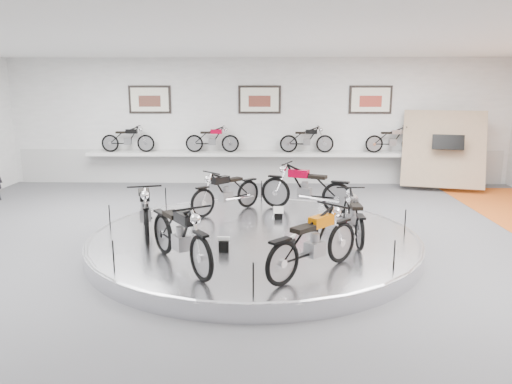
{
  "coord_description": "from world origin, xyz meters",
  "views": [
    {
      "loc": [
        0.25,
        -9.08,
        3.18
      ],
      "look_at": [
        0.03,
        0.6,
        1.08
      ],
      "focal_mm": 35.0,
      "sensor_mm": 36.0,
      "label": 1
    }
  ],
  "objects_px": {
    "shelf": "(259,154)",
    "bike_b": "(226,191)",
    "bike_c": "(145,208)",
    "bike_d": "(180,234)",
    "bike_a": "(306,187)",
    "display_platform": "(254,241)",
    "bike_f": "(353,215)",
    "bike_e": "(314,241)"
  },
  "relations": [
    {
      "from": "bike_a",
      "to": "bike_f",
      "type": "bearing_deg",
      "value": 131.85
    },
    {
      "from": "display_platform",
      "to": "bike_b",
      "type": "height_order",
      "value": "bike_b"
    },
    {
      "from": "bike_d",
      "to": "bike_f",
      "type": "xyz_separation_m",
      "value": [
        3.0,
        1.5,
        -0.07
      ]
    },
    {
      "from": "display_platform",
      "to": "bike_f",
      "type": "bearing_deg",
      "value": -8.81
    },
    {
      "from": "bike_e",
      "to": "bike_f",
      "type": "xyz_separation_m",
      "value": [
        0.9,
        1.76,
        -0.05
      ]
    },
    {
      "from": "bike_a",
      "to": "bike_f",
      "type": "xyz_separation_m",
      "value": [
        0.73,
        -2.17,
        -0.08
      ]
    },
    {
      "from": "bike_c",
      "to": "bike_a",
      "type": "bearing_deg",
      "value": 105.53
    },
    {
      "from": "bike_b",
      "to": "bike_c",
      "type": "height_order",
      "value": "bike_c"
    },
    {
      "from": "display_platform",
      "to": "bike_a",
      "type": "bearing_deg",
      "value": 58.66
    },
    {
      "from": "shelf",
      "to": "bike_d",
      "type": "xyz_separation_m",
      "value": [
        -1.13,
        -8.19,
        -0.16
      ]
    },
    {
      "from": "display_platform",
      "to": "bike_a",
      "type": "height_order",
      "value": "bike_a"
    },
    {
      "from": "bike_b",
      "to": "bike_f",
      "type": "bearing_deg",
      "value": 97.5
    },
    {
      "from": "bike_a",
      "to": "bike_f",
      "type": "relative_size",
      "value": 1.18
    },
    {
      "from": "display_platform",
      "to": "bike_b",
      "type": "bearing_deg",
      "value": 111.95
    },
    {
      "from": "display_platform",
      "to": "bike_c",
      "type": "distance_m",
      "value": 2.22
    },
    {
      "from": "display_platform",
      "to": "bike_f",
      "type": "height_order",
      "value": "bike_f"
    },
    {
      "from": "bike_a",
      "to": "shelf",
      "type": "bearing_deg",
      "value": -52.66
    },
    {
      "from": "shelf",
      "to": "bike_c",
      "type": "relative_size",
      "value": 6.04
    },
    {
      "from": "bike_f",
      "to": "bike_b",
      "type": "bearing_deg",
      "value": 51.31
    },
    {
      "from": "bike_a",
      "to": "bike_f",
      "type": "distance_m",
      "value": 2.29
    },
    {
      "from": "bike_b",
      "to": "bike_c",
      "type": "relative_size",
      "value": 0.93
    },
    {
      "from": "shelf",
      "to": "bike_b",
      "type": "xyz_separation_m",
      "value": [
        -0.68,
        -4.71,
        -0.2
      ]
    },
    {
      "from": "shelf",
      "to": "bike_b",
      "type": "relative_size",
      "value": 6.49
    },
    {
      "from": "bike_a",
      "to": "bike_b",
      "type": "bearing_deg",
      "value": 29.05
    },
    {
      "from": "shelf",
      "to": "bike_a",
      "type": "height_order",
      "value": "bike_a"
    },
    {
      "from": "bike_d",
      "to": "bike_c",
      "type": "bearing_deg",
      "value": 175.84
    },
    {
      "from": "bike_c",
      "to": "bike_d",
      "type": "xyz_separation_m",
      "value": [
        0.99,
        -1.72,
        0.01
      ]
    },
    {
      "from": "bike_c",
      "to": "bike_d",
      "type": "height_order",
      "value": "bike_d"
    },
    {
      "from": "bike_e",
      "to": "shelf",
      "type": "bearing_deg",
      "value": 51.43
    },
    {
      "from": "shelf",
      "to": "bike_e",
      "type": "height_order",
      "value": "bike_e"
    },
    {
      "from": "bike_b",
      "to": "bike_f",
      "type": "height_order",
      "value": "bike_b"
    },
    {
      "from": "bike_d",
      "to": "bike_b",
      "type": "bearing_deg",
      "value": 138.72
    },
    {
      "from": "bike_a",
      "to": "bike_c",
      "type": "relative_size",
      "value": 1.04
    },
    {
      "from": "display_platform",
      "to": "bike_b",
      "type": "xyz_separation_m",
      "value": [
        -0.68,
        1.69,
        0.65
      ]
    },
    {
      "from": "bike_a",
      "to": "bike_c",
      "type": "bearing_deg",
      "value": 54.0
    },
    {
      "from": "bike_d",
      "to": "bike_e",
      "type": "height_order",
      "value": "bike_d"
    },
    {
      "from": "display_platform",
      "to": "bike_a",
      "type": "xyz_separation_m",
      "value": [
        1.14,
        1.88,
        0.7
      ]
    },
    {
      "from": "shelf",
      "to": "bike_b",
      "type": "height_order",
      "value": "bike_b"
    },
    {
      "from": "shelf",
      "to": "bike_b",
      "type": "distance_m",
      "value": 4.76
    },
    {
      "from": "bike_b",
      "to": "bike_f",
      "type": "distance_m",
      "value": 3.23
    },
    {
      "from": "bike_c",
      "to": "bike_d",
      "type": "distance_m",
      "value": 1.99
    },
    {
      "from": "bike_d",
      "to": "shelf",
      "type": "bearing_deg",
      "value": 138.19
    }
  ]
}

